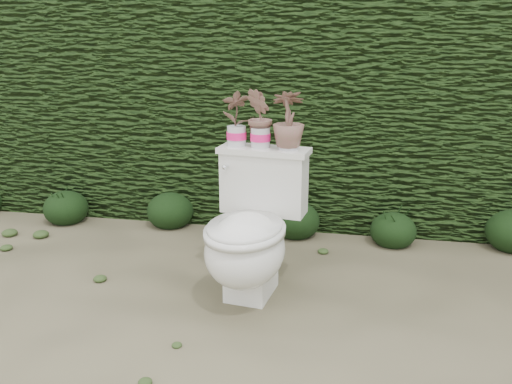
% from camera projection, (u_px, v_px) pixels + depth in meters
% --- Properties ---
extents(ground, '(60.00, 60.00, 0.00)m').
position_uv_depth(ground, '(256.00, 303.00, 2.89)').
color(ground, '#746D4F').
rests_on(ground, ground).
extents(hedge, '(8.00, 1.00, 1.60)m').
position_uv_depth(hedge, '(295.00, 110.00, 4.16)').
color(hedge, '#243D14').
rests_on(hedge, ground).
extents(toilet, '(0.54, 0.73, 0.78)m').
position_uv_depth(toilet, '(250.00, 235.00, 2.87)').
color(toilet, silver).
rests_on(toilet, ground).
extents(potted_plant_left, '(0.18, 0.16, 0.29)m').
position_uv_depth(potted_plant_left, '(236.00, 120.00, 2.97)').
color(potted_plant_left, '#2A651F').
rests_on(potted_plant_left, toilet).
extents(potted_plant_center, '(0.19, 0.21, 0.31)m').
position_uv_depth(potted_plant_center, '(260.00, 120.00, 2.92)').
color(potted_plant_center, '#2A651F').
rests_on(potted_plant_center, toilet).
extents(potted_plant_right, '(0.21, 0.21, 0.30)m').
position_uv_depth(potted_plant_right, '(289.00, 122.00, 2.88)').
color(potted_plant_right, '#2A651F').
rests_on(potted_plant_right, toilet).
extents(liriope_clump_1, '(0.33, 0.33, 0.26)m').
position_uv_depth(liriope_clump_1, '(66.00, 205.00, 4.07)').
color(liriope_clump_1, black).
rests_on(liriope_clump_1, ground).
extents(liriope_clump_2, '(0.34, 0.34, 0.28)m').
position_uv_depth(liriope_clump_2, '(170.00, 207.00, 3.99)').
color(liriope_clump_2, black).
rests_on(liriope_clump_2, ground).
extents(liriope_clump_3, '(0.34, 0.34, 0.27)m').
position_uv_depth(liriope_clump_3, '(296.00, 217.00, 3.80)').
color(liriope_clump_3, black).
rests_on(liriope_clump_3, ground).
extents(liriope_clump_4, '(0.31, 0.31, 0.25)m').
position_uv_depth(liriope_clump_4, '(393.00, 227.00, 3.64)').
color(liriope_clump_4, black).
rests_on(liriope_clump_4, ground).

